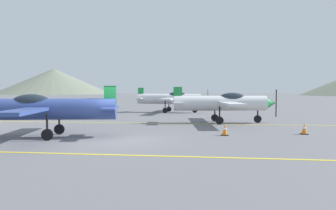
# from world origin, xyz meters

# --- Properties ---
(ground_plane) EXTENTS (400.00, 400.00, 0.00)m
(ground_plane) POSITION_xyz_m (0.00, 0.00, 0.00)
(ground_plane) COLOR slate
(apron_line_near) EXTENTS (80.00, 0.16, 0.01)m
(apron_line_near) POSITION_xyz_m (0.00, -3.36, 0.01)
(apron_line_near) COLOR yellow
(apron_line_near) RESTS_ON ground_plane
(apron_line_far) EXTENTS (80.00, 0.16, 0.01)m
(apron_line_far) POSITION_xyz_m (0.00, 7.96, 0.01)
(apron_line_far) COLOR yellow
(apron_line_far) RESTS_ON ground_plane
(airplane_near) EXTENTS (7.50, 8.56, 2.56)m
(airplane_near) POSITION_xyz_m (-3.98, 0.55, 1.44)
(airplane_near) COLOR #33478C
(airplane_near) RESTS_ON ground_plane
(airplane_mid) EXTENTS (7.48, 8.58, 2.56)m
(airplane_mid) POSITION_xyz_m (5.20, 8.92, 1.44)
(airplane_mid) COLOR silver
(airplane_mid) RESTS_ON ground_plane
(airplane_far) EXTENTS (7.44, 8.56, 2.56)m
(airplane_far) POSITION_xyz_m (0.27, 19.22, 1.44)
(airplane_far) COLOR silver
(airplane_far) RESTS_ON ground_plane
(traffic_cone_front) EXTENTS (0.36, 0.36, 0.59)m
(traffic_cone_front) POSITION_xyz_m (9.19, 3.34, 0.29)
(traffic_cone_front) COLOR black
(traffic_cone_front) RESTS_ON ground_plane
(traffic_cone_side) EXTENTS (0.36, 0.36, 0.59)m
(traffic_cone_side) POSITION_xyz_m (4.99, 2.38, 0.29)
(traffic_cone_side) COLOR black
(traffic_cone_side) RESTS_ON ground_plane
(hill_left) EXTENTS (58.64, 58.64, 13.11)m
(hill_left) POSITION_xyz_m (-75.90, 148.37, 6.56)
(hill_left) COLOR slate
(hill_left) RESTS_ON ground_plane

